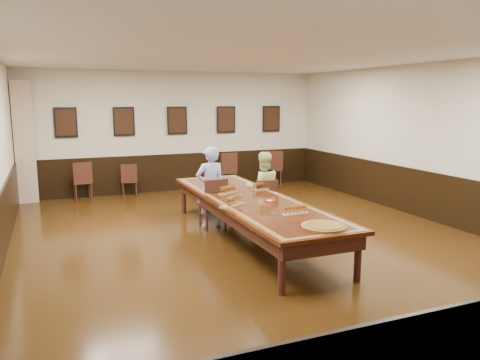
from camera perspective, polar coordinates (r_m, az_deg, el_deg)
name	(u,v)px	position (r m, az deg, el deg)	size (l,w,h in m)	color
floor	(251,240)	(8.39, 1.31, -7.36)	(8.00, 10.00, 0.02)	black
ceiling	(251,54)	(8.04, 1.40, 15.11)	(8.00, 10.00, 0.02)	white
wall_back	(177,132)	(12.79, -7.72, 5.88)	(8.00, 0.02, 3.20)	beige
wall_right	(431,142)	(10.33, 22.24, 4.29)	(0.02, 10.00, 3.20)	beige
chair_man	(213,203)	(8.99, -3.37, -2.85)	(0.46, 0.51, 0.99)	black
chair_woman	(264,202)	(9.29, 2.96, -2.65)	(0.43, 0.47, 0.92)	black
spare_chair_a	(82,181)	(12.22, -18.71, -0.06)	(0.44, 0.48, 0.95)	black
spare_chair_b	(129,180)	(12.33, -13.32, 0.04)	(0.40, 0.43, 0.85)	black
spare_chair_c	(226,170)	(13.00, -1.67, 1.17)	(0.47, 0.52, 1.01)	black
spare_chair_d	(273,168)	(13.55, 3.99, 1.48)	(0.47, 0.51, 1.00)	black
person_man	(210,187)	(9.03, -3.63, -0.89)	(0.58, 0.38, 1.58)	#4E5DC4
person_woman	(263,188)	(9.33, 2.81, -0.96)	(0.72, 0.56, 1.45)	#EAEE95
pink_phone	(276,193)	(8.64, 4.39, -1.63)	(0.06, 0.13, 0.01)	#F3518C
curtain	(24,143)	(12.21, -24.79, 4.16)	(0.45, 0.18, 2.90)	tan
wainscoting	(251,212)	(8.25, 1.32, -3.98)	(8.00, 10.00, 1.00)	black
conference_table	(251,206)	(8.23, 1.32, -3.22)	(1.40, 5.00, 0.76)	black
posters	(177,120)	(12.70, -7.67, 7.21)	(6.14, 0.04, 0.74)	black
flight_a	(228,190)	(8.60, -1.52, -1.22)	(0.42, 0.30, 0.15)	olive
flight_b	(260,186)	(8.96, 2.51, -0.76)	(0.44, 0.25, 0.16)	olive
flight_c	(233,201)	(7.60, -0.85, -2.58)	(0.50, 0.37, 0.18)	olive
flight_d	(295,210)	(7.11, 6.75, -3.66)	(0.41, 0.13, 0.15)	olive
red_plate_grp	(269,201)	(7.97, 3.61, -2.57)	(0.18, 0.18, 0.02)	#BD0C0D
carved_platter	(324,227)	(6.44, 10.20, -5.61)	(0.66, 0.66, 0.05)	#573211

